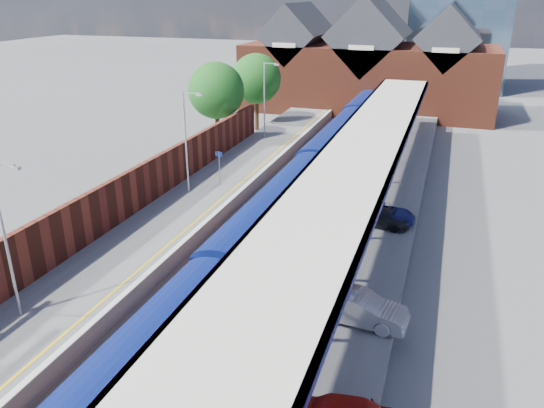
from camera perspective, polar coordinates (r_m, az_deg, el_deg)
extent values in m
plane|color=#5B5B5E|center=(42.69, 3.89, 2.69)|extent=(240.00, 240.00, 0.00)
cube|color=#473D33|center=(33.77, -0.50, -2.56)|extent=(6.00, 76.00, 0.06)
cube|color=slate|center=(34.46, -3.99, -1.93)|extent=(0.07, 76.00, 0.14)
cube|color=slate|center=(33.98, -1.74, -2.25)|extent=(0.07, 76.00, 0.14)
cube|color=slate|center=(33.51, 0.76, -2.60)|extent=(0.07, 76.00, 0.14)
cube|color=slate|center=(33.14, 3.13, -2.92)|extent=(0.07, 76.00, 0.14)
cube|color=#565659|center=(35.62, -8.90, -0.67)|extent=(5.00, 76.00, 1.00)
cube|color=#565659|center=(32.29, 9.63, -3.17)|extent=(6.00, 76.00, 1.00)
cube|color=silver|center=(34.45, -5.46, -0.35)|extent=(0.30, 76.00, 0.05)
cube|color=silver|center=(32.56, 4.74, -1.69)|extent=(0.30, 76.00, 0.05)
cube|color=yellow|center=(34.70, -6.37, -0.26)|extent=(0.14, 76.00, 0.01)
cube|color=navy|center=(17.03, -17.97, -19.05)|extent=(2.99, 16.03, 0.60)
cube|color=navy|center=(30.39, 0.61, -1.59)|extent=(2.99, 16.03, 2.50)
cube|color=navy|center=(29.91, 0.62, 0.60)|extent=(2.99, 16.03, 0.60)
cube|color=navy|center=(45.60, 7.12, 6.33)|extent=(2.99, 16.03, 2.50)
cube|color=navy|center=(45.28, 7.19, 7.85)|extent=(2.99, 16.03, 0.60)
cube|color=navy|center=(61.53, 10.37, 10.20)|extent=(2.99, 16.03, 2.50)
cube|color=navy|center=(61.30, 10.45, 11.35)|extent=(2.99, 16.03, 0.60)
cube|color=black|center=(38.06, 2.45, 4.04)|extent=(0.04, 60.54, 0.70)
cube|color=orange|center=(38.31, 2.42, 2.90)|extent=(0.03, 55.27, 0.30)
cube|color=red|center=(38.40, 2.40, 2.55)|extent=(0.03, 55.27, 0.30)
cube|color=black|center=(67.29, 11.03, 9.75)|extent=(2.00, 2.40, 0.60)
cylinder|color=#0F115B|center=(17.03, -3.45, -18.03)|extent=(0.24, 0.24, 4.20)
cylinder|color=#0F115B|center=(20.87, 1.73, -9.66)|extent=(0.24, 0.24, 4.20)
cylinder|color=#0F115B|center=(25.11, 5.07, -3.96)|extent=(0.24, 0.24, 4.20)
cylinder|color=#0F115B|center=(29.60, 7.39, 0.07)|extent=(0.24, 0.24, 4.20)
cylinder|color=#0F115B|center=(34.23, 9.09, 3.02)|extent=(0.24, 0.24, 4.20)
cylinder|color=#0F115B|center=(38.95, 10.39, 5.27)|extent=(0.24, 0.24, 4.20)
cylinder|color=#0F115B|center=(43.73, 11.41, 7.02)|extent=(0.24, 0.24, 4.20)
cylinder|color=#0F115B|center=(48.56, 12.24, 8.42)|extent=(0.24, 0.24, 4.20)
cylinder|color=#0F115B|center=(53.41, 12.92, 9.57)|extent=(0.24, 0.24, 4.20)
cube|color=beige|center=(32.55, 9.89, 6.14)|extent=(4.50, 52.00, 0.25)
cube|color=#0F115B|center=(32.96, 6.16, 6.26)|extent=(0.20, 52.00, 0.55)
cube|color=#0F115B|center=(32.36, 13.64, 5.47)|extent=(0.20, 52.00, 0.55)
cylinder|color=#A5A8AA|center=(24.32, -26.73, -3.63)|extent=(0.12, 0.12, 7.00)
cube|color=#A5A8AA|center=(22.78, -27.09, 3.88)|extent=(1.20, 0.08, 0.08)
cube|color=#A5A8AA|center=(22.39, -25.95, 3.53)|extent=(0.45, 0.18, 0.12)
cylinder|color=#A5A8AA|center=(36.45, -9.24, 6.49)|extent=(0.12, 0.12, 7.00)
cube|color=#A5A8AA|center=(35.44, -8.70, 11.72)|extent=(1.20, 0.08, 0.08)
cube|color=#A5A8AA|center=(35.19, -7.80, 11.54)|extent=(0.45, 0.18, 0.12)
cylinder|color=#A5A8AA|center=(50.77, -0.83, 11.11)|extent=(0.12, 0.12, 7.00)
cube|color=#A5A8AA|center=(50.05, -0.18, 14.89)|extent=(1.20, 0.08, 0.08)
cube|color=#A5A8AA|center=(49.88, 0.50, 14.75)|extent=(0.45, 0.18, 0.12)
cylinder|color=#A5A8AA|center=(38.18, -5.66, 3.85)|extent=(0.08, 0.08, 2.50)
cube|color=#0C194C|center=(37.87, -5.72, 5.36)|extent=(0.55, 0.06, 0.35)
cube|color=maroon|center=(31.56, -18.25, -0.85)|extent=(0.35, 50.00, 2.80)
cube|color=maroon|center=(68.53, 10.20, 13.17)|extent=(30.00, 12.00, 8.00)
cube|color=#232328|center=(69.87, 2.83, 17.93)|extent=(7.13, 12.00, 7.13)
cube|color=#232328|center=(67.96, 10.51, 17.51)|extent=(9.16, 12.00, 9.16)
cube|color=#232328|center=(67.22, 18.43, 16.75)|extent=(7.13, 12.00, 7.13)
cube|color=beige|center=(64.17, 1.27, 16.71)|extent=(2.80, 0.15, 0.50)
cube|color=beige|center=(62.09, 9.55, 16.25)|extent=(2.80, 0.15, 0.50)
cube|color=beige|center=(61.27, 18.17, 15.43)|extent=(2.80, 0.15, 0.50)
cylinder|color=#382314|center=(50.95, -5.86, 8.16)|extent=(0.44, 0.44, 4.00)
sphere|color=#144E19|center=(50.24, -6.01, 12.03)|extent=(5.20, 5.20, 5.20)
sphere|color=#144E19|center=(49.60, -5.36, 11.11)|extent=(3.20, 3.20, 3.20)
cylinder|color=#382314|center=(57.80, -1.66, 9.90)|extent=(0.44, 0.44, 4.00)
sphere|color=#144E19|center=(57.17, -1.70, 13.34)|extent=(5.20, 5.20, 5.20)
sphere|color=#144E19|center=(56.55, -1.09, 12.53)|extent=(3.20, 3.20, 3.20)
imported|color=#A6A5AA|center=(22.94, 9.25, -10.93)|extent=(4.29, 1.82, 1.37)
imported|color=black|center=(32.27, 11.19, -1.21)|extent=(4.16, 2.13, 1.15)
imported|color=navy|center=(32.76, 11.63, -0.90)|extent=(4.35, 2.46, 1.15)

